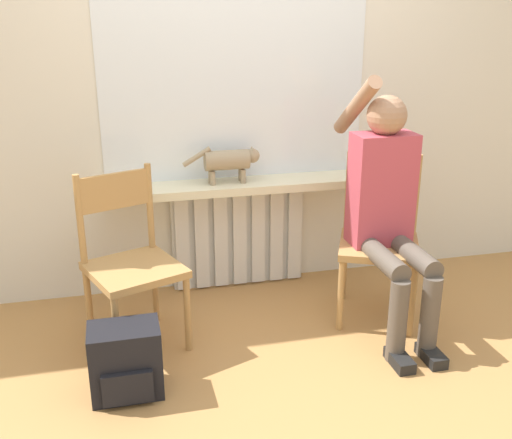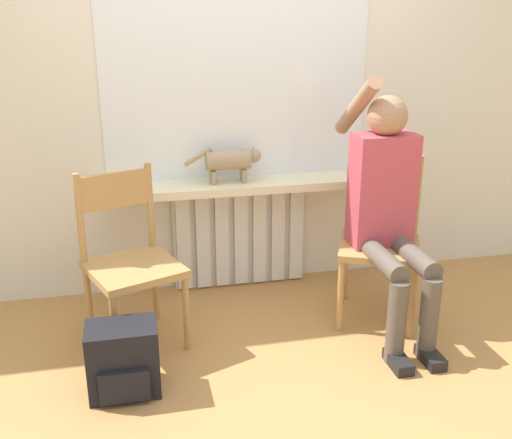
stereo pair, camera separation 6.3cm
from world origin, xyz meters
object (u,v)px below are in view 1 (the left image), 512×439
chair_left (130,260)px  person (388,204)px  cat (230,160)px  backpack (126,361)px  chair_right (379,237)px

chair_left → person: bearing=-26.0°
chair_left → person: person is taller
person → cat: 0.99m
person → backpack: (-1.46, -0.35, -0.56)m
chair_left → person: 1.42m
chair_right → person: 0.27m
chair_right → backpack: chair_right is taller
chair_left → chair_right: (1.41, -0.00, 0.00)m
chair_left → chair_right: bearing=-21.2°
chair_left → chair_right: size_ratio=1.00×
chair_right → person: bearing=-74.6°
person → chair_right: bearing=81.1°
chair_left → person: (1.40, -0.12, 0.24)m
person → backpack: person is taller
cat → backpack: cat is taller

